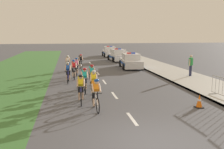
{
  "coord_description": "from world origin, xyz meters",
  "views": [
    {
      "loc": [
        -2.52,
        -7.13,
        3.49
      ],
      "look_at": [
        -0.02,
        7.01,
        1.1
      ],
      "focal_mm": 39.64,
      "sensor_mm": 36.0,
      "label": 1
    }
  ],
  "objects": [
    {
      "name": "cyclist_fifth",
      "position": [
        -1.06,
        8.81,
        0.79
      ],
      "size": [
        0.42,
        1.72,
        1.56
      ],
      "color": "black",
      "rests_on": "ground"
    },
    {
      "name": "cyclist_lead",
      "position": [
        -1.36,
        3.76,
        0.79
      ],
      "size": [
        0.44,
        1.72,
        1.56
      ],
      "color": "black",
      "rests_on": "ground"
    },
    {
      "name": "cyclist_sixth",
      "position": [
        -2.58,
        10.56,
        0.79
      ],
      "size": [
        0.43,
        1.72,
        1.56
      ],
      "color": "black",
      "rests_on": "ground"
    },
    {
      "name": "cyclist_fourth",
      "position": [
        -1.62,
        7.33,
        0.79
      ],
      "size": [
        0.42,
        1.72,
        1.56
      ],
      "color": "black",
      "rests_on": "ground"
    },
    {
      "name": "grass_verge",
      "position": [
        -7.41,
        14.0,
        0.0
      ],
      "size": [
        7.0,
        60.0,
        0.01
      ],
      "primitive_type": "cube",
      "color": "#3D7033",
      "rests_on": "ground"
    },
    {
      "name": "cyclist_eighth",
      "position": [
        -1.89,
        13.43,
        0.79
      ],
      "size": [
        0.42,
        1.72,
        1.56
      ],
      "color": "black",
      "rests_on": "ground"
    },
    {
      "name": "cyclist_second",
      "position": [
        -1.96,
        5.02,
        0.79
      ],
      "size": [
        0.42,
        1.72,
        1.56
      ],
      "color": "black",
      "rests_on": "ground"
    },
    {
      "name": "police_car_third",
      "position": [
        3.71,
        30.37,
        0.68
      ],
      "size": [
        2.09,
        4.45,
        1.59
      ],
      "color": "silver",
      "rests_on": "ground"
    },
    {
      "name": "kerb_edge",
      "position": [
        4.84,
        14.0,
        0.07
      ],
      "size": [
        0.16,
        60.0,
        0.13
      ],
      "primitive_type": "cube",
      "color": "#9E9E99",
      "rests_on": "ground"
    },
    {
      "name": "cyclist_tenth",
      "position": [
        -1.38,
        16.85,
        0.79
      ],
      "size": [
        0.45,
        1.72,
        1.56
      ],
      "color": "black",
      "rests_on": "ground"
    },
    {
      "name": "sidewalk_slab",
      "position": [
        6.58,
        14.0,
        0.06
      ],
      "size": [
        3.64,
        60.0,
        0.12
      ],
      "primitive_type": "cube",
      "color": "#A3A099",
      "rests_on": "ground"
    },
    {
      "name": "police_car_nearest",
      "position": [
        3.71,
        17.17,
        0.68
      ],
      "size": [
        2.27,
        4.53,
        1.59
      ],
      "color": "silver",
      "rests_on": "ground"
    },
    {
      "name": "cyclist_third",
      "position": [
        -1.19,
        6.29,
        0.79
      ],
      "size": [
        0.44,
        1.72,
        1.56
      ],
      "color": "black",
      "rests_on": "ground"
    },
    {
      "name": "ground_plane",
      "position": [
        0.0,
        0.0,
        0.0
      ],
      "size": [
        160.0,
        160.0,
        0.0
      ],
      "primitive_type": "plane",
      "color": "#4C4C51"
    },
    {
      "name": "spectator_closest",
      "position": [
        7.08,
        11.06,
        1.08
      ],
      "size": [
        0.45,
        0.4,
        1.68
      ],
      "color": "#23284C",
      "rests_on": "sidewalk_slab"
    },
    {
      "name": "cyclist_ninth",
      "position": [
        -2.58,
        15.89,
        0.79
      ],
      "size": [
        0.44,
        1.72,
        1.56
      ],
      "color": "black",
      "rests_on": "ground"
    },
    {
      "name": "traffic_cone_near",
      "position": [
        3.54,
        3.34,
        0.31
      ],
      "size": [
        0.36,
        0.36,
        0.64
      ],
      "color": "black",
      "rests_on": "ground"
    },
    {
      "name": "lane_markings_centre",
      "position": [
        0.0,
        10.36,
        0.0
      ],
      "size": [
        0.14,
        25.6,
        0.01
      ],
      "color": "white",
      "rests_on": "ground"
    },
    {
      "name": "cyclist_seventh",
      "position": [
        -2.14,
        11.9,
        0.79
      ],
      "size": [
        0.42,
        1.72,
        1.56
      ],
      "color": "black",
      "rests_on": "ground"
    },
    {
      "name": "police_car_second",
      "position": [
        3.71,
        23.91,
        0.68
      ],
      "size": [
        2.17,
        4.49,
        1.59
      ],
      "color": "silver",
      "rests_on": "ground"
    }
  ]
}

